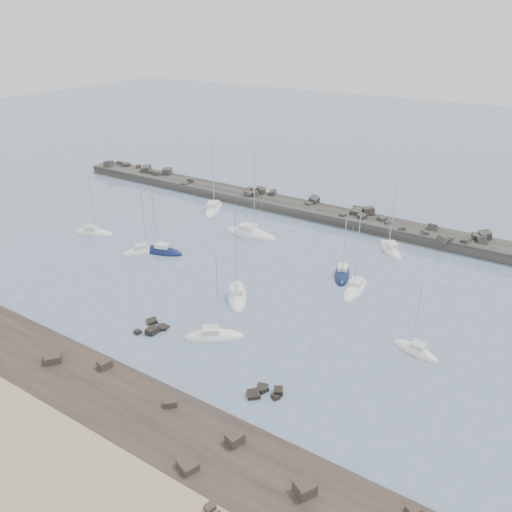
{
  "coord_description": "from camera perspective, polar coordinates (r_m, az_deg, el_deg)",
  "views": [
    {
      "loc": [
        35.23,
        -46.39,
        36.13
      ],
      "look_at": [
        -1.88,
        12.0,
        2.47
      ],
      "focal_mm": 35.0,
      "sensor_mm": 36.0,
      "label": 1
    }
  ],
  "objects": [
    {
      "name": "sailboat_9",
      "position": [
        63.08,
        17.74,
        -10.3
      ],
      "size": [
        6.2,
        3.32,
        9.57
      ],
      "color": "white",
      "rests_on": "ground"
    },
    {
      "name": "sailboat_8",
      "position": [
        77.64,
        9.81,
        -2.1
      ],
      "size": [
        4.62,
        7.6,
        11.58
      ],
      "color": "#101B45",
      "rests_on": "ground"
    },
    {
      "name": "breakwater",
      "position": [
        101.11,
        5.33,
        5.08
      ],
      "size": [
        115.0,
        7.43,
        4.94
      ],
      "color": "#2F2D29",
      "rests_on": "ground"
    },
    {
      "name": "sailboat_13",
      "position": [
        87.52,
        15.07,
        0.71
      ],
      "size": [
        6.91,
        7.51,
        12.45
      ],
      "color": "white",
      "rests_on": "ground"
    },
    {
      "name": "sailboat_6",
      "position": [
        73.87,
        11.21,
        -3.77
      ],
      "size": [
        3.08,
        8.12,
        12.61
      ],
      "color": "white",
      "rests_on": "ground"
    },
    {
      "name": "rock_cluster_near",
      "position": [
        65.24,
        -11.49,
        -8.12
      ],
      "size": [
        3.82,
        4.06,
        1.32
      ],
      "color": "black",
      "rests_on": "ground"
    },
    {
      "name": "sailboat_7",
      "position": [
        62.74,
        -4.82,
        -9.17
      ],
      "size": [
        7.42,
        6.25,
        11.89
      ],
      "color": "white",
      "rests_on": "ground"
    },
    {
      "name": "rock_cluster_far",
      "position": [
        54.65,
        0.79,
        -15.35
      ],
      "size": [
        3.6,
        3.4,
        1.27
      ],
      "color": "black",
      "rests_on": "ground"
    },
    {
      "name": "sailboat_1",
      "position": [
        102.92,
        -4.89,
        5.38
      ],
      "size": [
        6.93,
        10.18,
        15.41
      ],
      "color": "white",
      "rests_on": "ground"
    },
    {
      "name": "sailboat_5",
      "position": [
        70.87,
        -2.19,
        -4.58
      ],
      "size": [
        7.26,
        8.62,
        13.9
      ],
      "color": "white",
      "rests_on": "ground"
    },
    {
      "name": "rock_shelf",
      "position": [
        56.02,
        -17.95,
        -15.75
      ],
      "size": [
        140.0,
        12.0,
        1.85
      ],
      "color": "#2D241F",
      "rests_on": "ground"
    },
    {
      "name": "sailboat_4",
      "position": [
        90.57,
        -0.67,
        2.53
      ],
      "size": [
        10.56,
        3.81,
        16.34
      ],
      "color": "white",
      "rests_on": "ground"
    },
    {
      "name": "sand_strip",
      "position": [
        52.47,
        -26.73,
        -21.12
      ],
      "size": [
        140.0,
        14.0,
        1.0
      ],
      "primitive_type": "cube",
      "color": "tan",
      "rests_on": "ground"
    },
    {
      "name": "ground",
      "position": [
        68.55,
        -4.08,
        -5.94
      ],
      "size": [
        400.0,
        400.0,
        0.0
      ],
      "primitive_type": "plane",
      "color": "slate",
      "rests_on": "ground"
    },
    {
      "name": "sailboat_3",
      "position": [
        86.04,
        -12.75,
        0.53
      ],
      "size": [
        6.02,
        7.19,
        11.55
      ],
      "color": "white",
      "rests_on": "ground"
    },
    {
      "name": "sailboat_2",
      "position": [
        85.33,
        -10.82,
        0.51
      ],
      "size": [
        8.28,
        4.29,
        12.68
      ],
      "color": "#101B45",
      "rests_on": "ground"
    },
    {
      "name": "sailboat_0",
      "position": [
        95.58,
        -18.04,
        2.49
      ],
      "size": [
        7.74,
        4.7,
        11.86
      ],
      "color": "white",
      "rests_on": "ground"
    }
  ]
}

